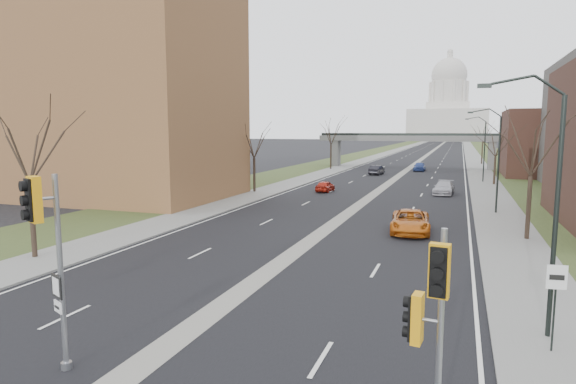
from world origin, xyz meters
The scene contains 28 objects.
ground centered at (0.00, 0.00, 0.00)m, with size 700.00×700.00×0.00m, color black.
road_surface centered at (0.00, 150.00, 0.01)m, with size 20.00×600.00×0.01m, color black.
median_strip centered at (0.00, 150.00, 0.00)m, with size 1.20×600.00×0.02m, color gray.
sidewalk_right centered at (12.00, 150.00, 0.06)m, with size 4.00×600.00×0.12m, color gray.
sidewalk_left centered at (-12.00, 150.00, 0.06)m, with size 4.00×600.00×0.12m, color gray.
grass_verge_right centered at (18.00, 150.00, 0.05)m, with size 8.00×600.00×0.10m, color #2D3C1B.
grass_verge_left centered at (-18.00, 150.00, 0.05)m, with size 8.00×600.00×0.10m, color #2D3C1B.
apartment_building centered at (-26.00, 30.00, 11.00)m, with size 25.00×16.00×22.00m, color olive.
commercial_block_far centered at (22.00, 70.00, 5.00)m, with size 14.00×14.00×10.00m, color #442920.
pedestrian_bridge centered at (0.00, 80.00, 4.84)m, with size 34.00×3.00×6.45m.
capitol centered at (0.00, 320.00, 18.60)m, with size 48.00×42.00×55.75m.
streetlight_near centered at (10.99, 6.00, 6.95)m, with size 2.61×0.20×8.70m.
streetlight_mid centered at (10.99, 32.00, 6.95)m, with size 2.61×0.20×8.70m.
streetlight_far centered at (10.99, 58.00, 6.95)m, with size 2.61×0.20×8.70m.
tree_left_a centered at (-13.00, 8.00, 6.64)m, with size 7.20×7.20×9.40m.
tree_left_b centered at (-13.00, 38.00, 6.23)m, with size 6.75×6.75×8.81m.
tree_left_c centered at (-13.00, 72.00, 7.04)m, with size 7.65×7.65×9.99m.
tree_right_a centered at (13.00, 22.00, 6.64)m, with size 7.20×7.20×9.40m.
tree_right_b centered at (13.00, 55.00, 5.82)m, with size 6.30×6.30×8.22m.
tree_right_c centered at (13.00, 95.00, 7.04)m, with size 7.65×7.65×9.99m.
signal_pole_median centered at (-2.07, -1.40, 4.04)m, with size 0.85×0.97×5.80m.
signal_pole_right centered at (8.32, -1.47, 3.28)m, with size 0.86×0.97×5.01m.
speed_limit_sign centered at (11.72, 4.79, 2.03)m, with size 0.60×0.12×2.78m.
car_left_near centered at (-5.67, 41.45, 0.63)m, with size 1.49×3.71×1.27m, color #AD2113.
car_left_far centered at (-3.58, 64.77, 0.73)m, with size 1.55×4.45×1.46m, color black.
car_right_near centered at (5.73, 21.96, 0.77)m, with size 2.56×5.55×1.54m, color #BC5C14.
car_right_mid centered at (7.23, 43.51, 0.72)m, with size 2.01×4.95×1.44m, color #A5A5AC.
car_right_far centered at (2.25, 73.91, 0.78)m, with size 1.84×4.56×1.55m, color navy.
Camera 1 is at (8.76, -11.53, 7.02)m, focal length 30.00 mm.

